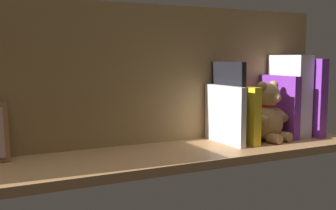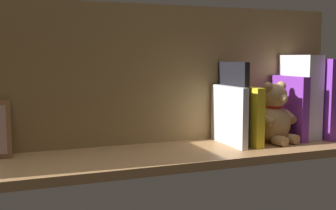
# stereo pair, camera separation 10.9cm
# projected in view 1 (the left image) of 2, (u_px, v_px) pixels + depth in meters

# --- Properties ---
(ground_plane) EXTENTS (1.16, 0.28, 0.02)m
(ground_plane) POSITION_uv_depth(u_px,v_px,m) (168.00, 155.00, 1.11)
(ground_plane) COLOR #A87A4C
(shelf_back_panel) EXTENTS (1.16, 0.02, 0.39)m
(shelf_back_panel) POSITION_uv_depth(u_px,v_px,m) (149.00, 75.00, 1.19)
(shelf_back_panel) COLOR olive
(shelf_back_panel) RESTS_ON ground_plane
(book_0) EXTENTS (0.03, 0.17, 0.24)m
(book_0) POSITION_uv_depth(u_px,v_px,m) (303.00, 97.00, 1.33)
(book_0) COLOR purple
(book_0) RESTS_ON ground_plane
(dictionary_thick_white) EXTENTS (0.05, 0.15, 0.25)m
(dictionary_thick_white) POSITION_uv_depth(u_px,v_px,m) (289.00, 95.00, 1.32)
(dictionary_thick_white) COLOR silver
(dictionary_thick_white) RESTS_ON ground_plane
(book_1) EXTENTS (0.02, 0.16, 0.19)m
(book_1) POSITION_uv_depth(u_px,v_px,m) (279.00, 106.00, 1.30)
(book_1) COLOR purple
(book_1) RESTS_ON ground_plane
(teddy_bear) EXTENTS (0.14, 0.13, 0.17)m
(teddy_bear) POSITION_uv_depth(u_px,v_px,m) (268.00, 114.00, 1.24)
(teddy_bear) COLOR tan
(teddy_bear) RESTS_ON ground_plane
(book_2) EXTENTS (0.02, 0.18, 0.16)m
(book_2) POSITION_uv_depth(u_px,v_px,m) (238.00, 114.00, 1.22)
(book_2) COLOR yellow
(book_2) RESTS_ON ground_plane
(book_3) EXTENTS (0.02, 0.15, 0.23)m
(book_3) POSITION_uv_depth(u_px,v_px,m) (228.00, 102.00, 1.22)
(book_3) COLOR black
(book_3) RESTS_ON ground_plane
(book_4) EXTENTS (0.02, 0.18, 0.16)m
(book_4) POSITION_uv_depth(u_px,v_px,m) (224.00, 114.00, 1.20)
(book_4) COLOR silver
(book_4) RESTS_ON ground_plane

